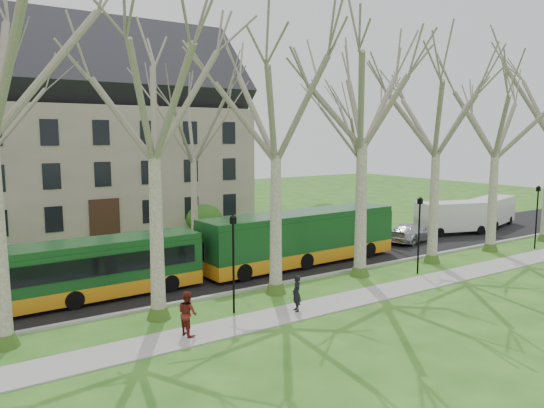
{
  "coord_description": "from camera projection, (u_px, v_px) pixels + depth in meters",
  "views": [
    {
      "loc": [
        -17.23,
        -20.7,
        7.8
      ],
      "look_at": [
        -1.28,
        3.0,
        4.09
      ],
      "focal_mm": 35.0,
      "sensor_mm": 36.0,
      "label": 1
    }
  ],
  "objects": [
    {
      "name": "bus_lead",
      "position": [
        80.0,
        271.0,
        24.75
      ],
      "size": [
        11.68,
        2.73,
        2.91
      ],
      "primitive_type": null,
      "rotation": [
        0.0,
        0.0,
        0.03
      ],
      "color": "#13441C",
      "rests_on": "road"
    },
    {
      "name": "curb",
      "position": [
        307.0,
        278.0,
        28.79
      ],
      "size": [
        80.0,
        0.25,
        0.14
      ],
      "primitive_type": "cube",
      "color": "#A5A39E",
      "rests_on": "ground"
    },
    {
      "name": "tree_row_far",
      "position": [
        204.0,
        163.0,
        35.11
      ],
      "size": [
        33.0,
        7.0,
        12.0
      ],
      "color": "gray",
      "rests_on": "ground"
    },
    {
      "name": "road",
      "position": [
        266.0,
        264.0,
        32.09
      ],
      "size": [
        80.0,
        8.0,
        0.06
      ],
      "primitive_type": "cube",
      "color": "black",
      "rests_on": "ground"
    },
    {
      "name": "pedestrian_a",
      "position": [
        297.0,
        293.0,
        23.41
      ],
      "size": [
        0.55,
        0.68,
        1.62
      ],
      "primitive_type": "imported",
      "rotation": [
        0.0,
        0.0,
        -1.89
      ],
      "color": "black",
      "rests_on": "sidewalk"
    },
    {
      "name": "lamp_row",
      "position": [
        338.0,
        241.0,
        26.41
      ],
      "size": [
        36.22,
        0.22,
        4.3
      ],
      "color": "black",
      "rests_on": "ground"
    },
    {
      "name": "pedestrian_b",
      "position": [
        188.0,
        313.0,
        20.57
      ],
      "size": [
        0.78,
        0.94,
        1.75
      ],
      "primitive_type": "imported",
      "rotation": [
        0.0,
        0.0,
        1.71
      ],
      "color": "maroon",
      "rests_on": "sidewalk"
    },
    {
      "name": "sidewalk",
      "position": [
        358.0,
        298.0,
        25.51
      ],
      "size": [
        70.0,
        2.0,
        0.06
      ],
      "primitive_type": "cube",
      "color": "gray",
      "rests_on": "ground"
    },
    {
      "name": "bus_follow",
      "position": [
        301.0,
        237.0,
        31.93
      ],
      "size": [
        13.19,
        3.26,
        3.27
      ],
      "primitive_type": null,
      "rotation": [
        0.0,
        0.0,
        0.04
      ],
      "color": "#13441C",
      "rests_on": "road"
    },
    {
      "name": "van_a",
      "position": [
        453.0,
        218.0,
        41.82
      ],
      "size": [
        6.15,
        3.73,
        2.53
      ],
      "primitive_type": null,
      "rotation": [
        0.0,
        0.0,
        -0.3
      ],
      "color": "silver",
      "rests_on": "road"
    },
    {
      "name": "building",
      "position": [
        79.0,
        132.0,
        42.95
      ],
      "size": [
        26.5,
        12.2,
        16.0
      ],
      "color": "gray",
      "rests_on": "ground"
    },
    {
      "name": "ground",
      "position": [
        324.0,
        286.0,
        27.57
      ],
      "size": [
        120.0,
        120.0,
        0.0
      ],
      "primitive_type": "plane",
      "color": "#2C5E1A",
      "rests_on": "ground"
    },
    {
      "name": "van_b",
      "position": [
        492.0,
        212.0,
        45.39
      ],
      "size": [
        6.03,
        3.5,
        2.48
      ],
      "primitive_type": null,
      "rotation": [
        0.0,
        0.0,
        0.27
      ],
      "color": "silver",
      "rests_on": "road"
    },
    {
      "name": "hedges",
      "position": [
        142.0,
        235.0,
        36.37
      ],
      "size": [
        30.6,
        8.6,
        2.0
      ],
      "color": "#2A5919",
      "rests_on": "ground"
    },
    {
      "name": "sedan",
      "position": [
        412.0,
        232.0,
        38.72
      ],
      "size": [
        5.09,
        3.01,
        1.38
      ],
      "primitive_type": "imported",
      "rotation": [
        0.0,
        0.0,
        1.81
      ],
      "color": "silver",
      "rests_on": "road"
    },
    {
      "name": "tree_row_verge",
      "position": [
        322.0,
        151.0,
        26.91
      ],
      "size": [
        49.0,
        7.0,
        14.0
      ],
      "color": "gray",
      "rests_on": "ground"
    }
  ]
}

